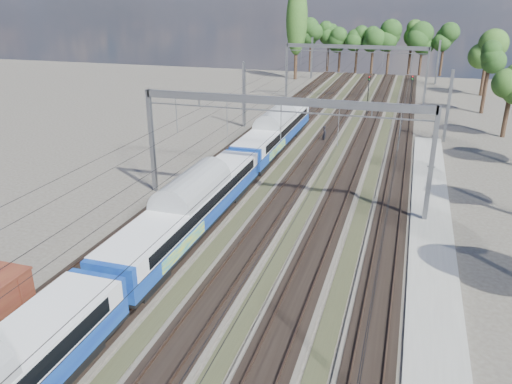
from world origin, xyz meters
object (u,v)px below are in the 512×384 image
(emu_train, at_px, (190,202))
(worker, at_px, (324,134))
(signal_far, at_px, (411,90))
(signal_near, at_px, (368,91))

(emu_train, bearing_deg, worker, 80.80)
(signal_far, bearing_deg, emu_train, -126.83)
(signal_near, bearing_deg, worker, -106.46)
(emu_train, distance_m, signal_near, 45.10)
(emu_train, relative_size, worker, 34.67)
(emu_train, bearing_deg, signal_far, 73.62)
(worker, bearing_deg, emu_train, 155.65)
(signal_far, bearing_deg, signal_near, -173.64)
(worker, height_order, signal_near, signal_near)
(worker, xyz_separation_m, signal_near, (3.44, 16.05, 2.69))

